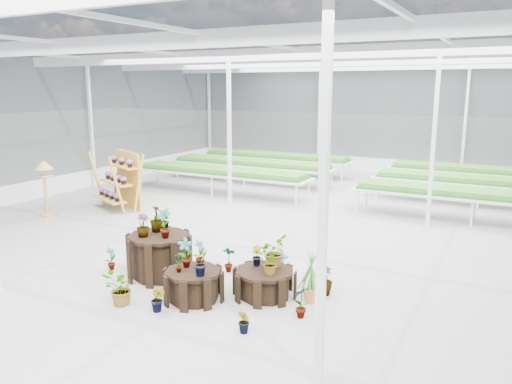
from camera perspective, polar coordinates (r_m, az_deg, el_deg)
The scene contains 10 objects.
ground_plane at distance 11.02m, azimuth -0.16°, elevation -6.99°, with size 24.00×24.00×0.00m, color gray.
greenhouse_shell at distance 10.51m, azimuth -0.17°, elevation 4.70°, with size 18.00×24.00×4.50m, color white, non-canonical shape.
steel_frame at distance 10.51m, azimuth -0.17°, elevation 4.70°, with size 18.00×24.00×4.50m, color silver, non-canonical shape.
nursery_benches at distance 17.41m, azimuth 11.01°, elevation 1.23°, with size 16.00×7.00×0.84m, color silver, non-canonical shape.
plinth_tall at distance 9.76m, azimuth -10.99°, elevation -7.16°, with size 1.22×1.22×0.83m, color black.
plinth_mid at distance 8.68m, azimuth -7.16°, elevation -10.53°, with size 1.01×1.01×0.53m, color black.
plinth_low at distance 8.77m, azimuth 0.97°, elevation -10.37°, with size 1.07×1.07×0.48m, color black.
shelf_rack at distance 15.36m, azimuth -15.59°, elevation 1.25°, with size 1.61×0.85×1.70m, color gold, non-canonical shape.
bird_table at distance 15.08m, azimuth -22.94°, elevation 0.35°, with size 0.38×0.38×1.60m, color #B98849, non-canonical shape.
nursery_plants at distance 9.18m, azimuth -6.10°, elevation -7.54°, with size 4.43×2.73×1.41m.
Camera 1 is at (4.89, -9.21, 3.55)m, focal length 35.00 mm.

